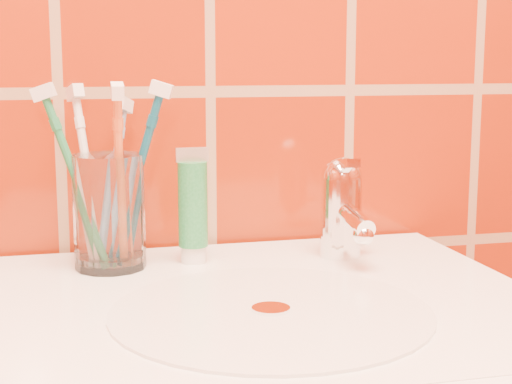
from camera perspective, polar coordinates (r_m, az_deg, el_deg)
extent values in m
cube|color=white|center=(0.81, 0.12, -13.12)|extent=(0.56, 0.46, 0.16)
cylinder|color=silver|center=(0.73, 1.09, -8.67)|extent=(0.30, 0.30, 0.00)
cylinder|color=white|center=(0.73, 1.09, -8.52)|extent=(0.04, 0.04, 0.00)
cylinder|color=white|center=(0.89, -10.62, -1.43)|extent=(0.10, 0.10, 0.13)
cylinder|color=white|center=(0.91, -4.57, -4.52)|extent=(0.03, 0.03, 0.02)
cylinder|color=#1C763A|center=(0.90, -4.62, -0.89)|extent=(0.03, 0.03, 0.10)
cube|color=beige|center=(0.89, -4.67, 2.72)|extent=(0.04, 0.00, 0.02)
cylinder|color=white|center=(0.93, 6.19, -1.83)|extent=(0.05, 0.05, 0.09)
sphere|color=white|center=(0.92, 6.24, 1.06)|extent=(0.05, 0.05, 0.05)
cylinder|color=white|center=(0.89, 7.03, -1.83)|extent=(0.02, 0.09, 0.03)
cube|color=white|center=(0.91, 6.52, 2.07)|extent=(0.02, 0.06, 0.01)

